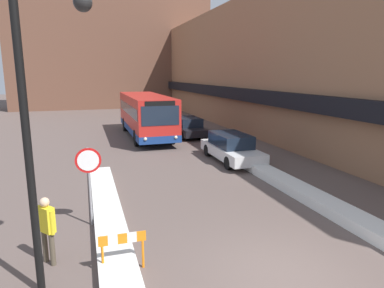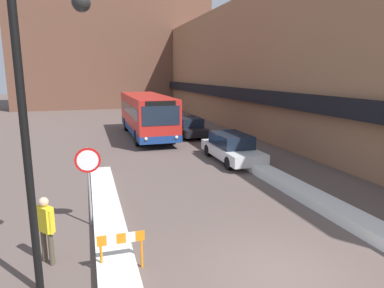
{
  "view_description": "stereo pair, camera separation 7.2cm",
  "coord_description": "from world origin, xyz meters",
  "px_view_note": "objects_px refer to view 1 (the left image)",
  "views": [
    {
      "loc": [
        -4.12,
        -6.16,
        4.59
      ],
      "look_at": [
        -0.06,
        6.71,
        1.8
      ],
      "focal_mm": 32.0,
      "sensor_mm": 36.0,
      "label": 1
    },
    {
      "loc": [
        -4.05,
        -6.18,
        4.59
      ],
      "look_at": [
        -0.06,
        6.71,
        1.8
      ],
      "focal_mm": 32.0,
      "sensor_mm": 36.0,
      "label": 2
    }
  ],
  "objects_px": {
    "parked_car_front": "(231,147)",
    "parked_car_back": "(188,127)",
    "stop_sign": "(89,170)",
    "street_lamp": "(40,112)",
    "city_bus": "(146,114)",
    "pedestrian": "(47,224)",
    "construction_barricade": "(123,245)"
  },
  "relations": [
    {
      "from": "street_lamp",
      "to": "city_bus",
      "type": "bearing_deg",
      "value": 73.89
    },
    {
      "from": "stop_sign",
      "to": "city_bus",
      "type": "bearing_deg",
      "value": 73.68
    },
    {
      "from": "parked_car_front",
      "to": "construction_barricade",
      "type": "height_order",
      "value": "parked_car_front"
    },
    {
      "from": "city_bus",
      "to": "construction_barricade",
      "type": "xyz_separation_m",
      "value": [
        -3.59,
        -17.27,
        -1.0
      ]
    },
    {
      "from": "parked_car_front",
      "to": "pedestrian",
      "type": "bearing_deg",
      "value": -136.49
    },
    {
      "from": "parked_car_front",
      "to": "city_bus",
      "type": "bearing_deg",
      "value": 109.97
    },
    {
      "from": "city_bus",
      "to": "parked_car_back",
      "type": "distance_m",
      "value": 3.28
    },
    {
      "from": "city_bus",
      "to": "stop_sign",
      "type": "xyz_separation_m",
      "value": [
        -4.24,
        -14.46,
        0.11
      ]
    },
    {
      "from": "parked_car_front",
      "to": "pedestrian",
      "type": "height_order",
      "value": "pedestrian"
    },
    {
      "from": "parked_car_front",
      "to": "parked_car_back",
      "type": "distance_m",
      "value": 7.83
    },
    {
      "from": "city_bus",
      "to": "parked_car_back",
      "type": "bearing_deg",
      "value": -11.45
    },
    {
      "from": "parked_car_back",
      "to": "street_lamp",
      "type": "height_order",
      "value": "street_lamp"
    },
    {
      "from": "city_bus",
      "to": "parked_car_back",
      "type": "height_order",
      "value": "city_bus"
    },
    {
      "from": "pedestrian",
      "to": "stop_sign",
      "type": "bearing_deg",
      "value": 113.42
    },
    {
      "from": "parked_car_front",
      "to": "stop_sign",
      "type": "distance_m",
      "value": 9.52
    },
    {
      "from": "street_lamp",
      "to": "pedestrian",
      "type": "relative_size",
      "value": 3.64
    },
    {
      "from": "pedestrian",
      "to": "construction_barricade",
      "type": "xyz_separation_m",
      "value": [
        1.7,
        -0.88,
        -0.36
      ]
    },
    {
      "from": "stop_sign",
      "to": "street_lamp",
      "type": "height_order",
      "value": "street_lamp"
    },
    {
      "from": "street_lamp",
      "to": "stop_sign",
      "type": "bearing_deg",
      "value": 74.91
    },
    {
      "from": "parked_car_back",
      "to": "pedestrian",
      "type": "xyz_separation_m",
      "value": [
        -8.36,
        -15.77,
        0.33
      ]
    },
    {
      "from": "parked_car_back",
      "to": "stop_sign",
      "type": "xyz_separation_m",
      "value": [
        -7.31,
        -13.84,
        1.08
      ]
    },
    {
      "from": "stop_sign",
      "to": "construction_barricade",
      "type": "distance_m",
      "value": 3.08
    },
    {
      "from": "parked_car_front",
      "to": "parked_car_back",
      "type": "height_order",
      "value": "parked_car_front"
    },
    {
      "from": "street_lamp",
      "to": "construction_barricade",
      "type": "height_order",
      "value": "street_lamp"
    },
    {
      "from": "pedestrian",
      "to": "street_lamp",
      "type": "bearing_deg",
      "value": -27.15
    },
    {
      "from": "stop_sign",
      "to": "construction_barricade",
      "type": "xyz_separation_m",
      "value": [
        0.65,
        -2.8,
        -1.11
      ]
    },
    {
      "from": "city_bus",
      "to": "pedestrian",
      "type": "height_order",
      "value": "city_bus"
    },
    {
      "from": "parked_car_back",
      "to": "street_lamp",
      "type": "xyz_separation_m",
      "value": [
        -8.14,
        -16.93,
        3.16
      ]
    },
    {
      "from": "parked_car_back",
      "to": "construction_barricade",
      "type": "height_order",
      "value": "parked_car_back"
    },
    {
      "from": "parked_car_front",
      "to": "street_lamp",
      "type": "height_order",
      "value": "street_lamp"
    },
    {
      "from": "parked_car_front",
      "to": "street_lamp",
      "type": "xyz_separation_m",
      "value": [
        -8.14,
        -9.1,
        3.12
      ]
    },
    {
      "from": "pedestrian",
      "to": "construction_barricade",
      "type": "distance_m",
      "value": 1.95
    }
  ]
}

